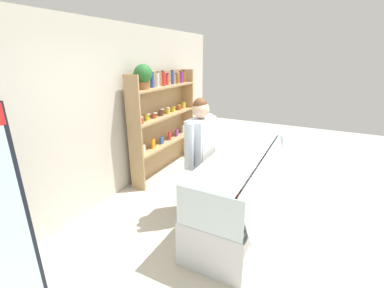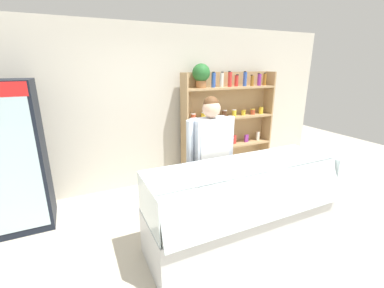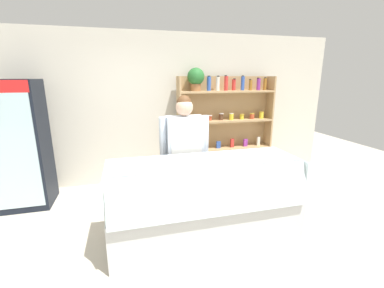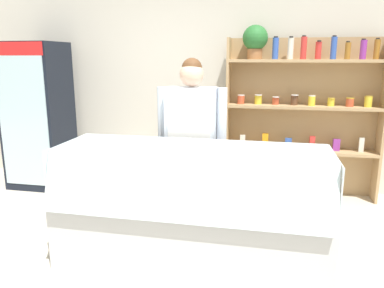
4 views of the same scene
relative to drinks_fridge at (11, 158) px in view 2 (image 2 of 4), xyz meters
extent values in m
plane|color=beige|center=(2.21, -1.58, -0.95)|extent=(12.00, 12.00, 0.00)
cube|color=beige|center=(2.21, 0.59, 0.40)|extent=(6.80, 0.10, 2.70)
cube|color=black|center=(0.00, 0.01, 0.00)|extent=(0.75, 0.62, 1.90)
cube|color=silver|center=(0.00, -0.31, 0.00)|extent=(0.67, 0.01, 1.70)
cylinder|color=orange|center=(-0.08, -0.24, -0.60)|extent=(0.07, 0.07, 0.21)
cylinder|color=#2D8C38|center=(0.08, -0.24, -0.62)|extent=(0.05, 0.05, 0.17)
cylinder|color=red|center=(0.23, -0.24, -0.61)|extent=(0.06, 0.06, 0.17)
cylinder|color=silver|center=(0.00, -0.24, -0.11)|extent=(0.07, 0.07, 0.18)
cylinder|color=purple|center=(0.21, -0.24, -0.13)|extent=(0.06, 0.06, 0.15)
cylinder|color=#3356B2|center=(0.08, -0.24, 0.39)|extent=(0.06, 0.06, 0.18)
cylinder|color=#2D8C38|center=(0.23, -0.24, 0.39)|extent=(0.06, 0.06, 0.18)
cube|color=tan|center=(3.39, 0.43, 0.02)|extent=(1.84, 0.02, 1.94)
cube|color=tan|center=(2.49, 0.29, 0.02)|extent=(0.03, 0.28, 1.94)
cube|color=tan|center=(4.29, 0.29, 0.02)|extent=(0.03, 0.28, 1.94)
cube|color=tan|center=(3.39, 0.29, -0.37)|extent=(1.78, 0.28, 0.04)
cube|color=tan|center=(3.39, 0.29, 0.17)|extent=(1.78, 0.28, 0.04)
cube|color=tan|center=(3.39, 0.29, 0.72)|extent=(1.78, 0.28, 0.04)
cylinder|color=#996038|center=(2.79, 0.29, 0.80)|extent=(0.18, 0.18, 0.12)
sphere|color=#27692D|center=(2.79, 0.29, 0.98)|extent=(0.30, 0.30, 0.30)
cylinder|color=#3356B2|center=(3.04, 0.29, 0.86)|extent=(0.07, 0.07, 0.25)
cylinder|color=black|center=(3.04, 0.29, 0.99)|extent=(0.05, 0.05, 0.02)
cylinder|color=silver|center=(3.21, 0.31, 0.86)|extent=(0.07, 0.07, 0.25)
cylinder|color=black|center=(3.21, 0.29, 0.99)|extent=(0.05, 0.05, 0.02)
cylinder|color=red|center=(3.36, 0.27, 0.86)|extent=(0.07, 0.07, 0.25)
cylinder|color=black|center=(3.36, 0.29, 1.00)|extent=(0.05, 0.05, 0.02)
cylinder|color=red|center=(3.53, 0.32, 0.83)|extent=(0.07, 0.07, 0.20)
cylinder|color=black|center=(3.53, 0.29, 0.94)|extent=(0.05, 0.05, 0.02)
cylinder|color=#3356B2|center=(3.69, 0.29, 0.86)|extent=(0.07, 0.07, 0.25)
cylinder|color=black|center=(3.69, 0.29, 0.99)|extent=(0.04, 0.04, 0.02)
cylinder|color=#9E6623|center=(3.84, 0.27, 0.83)|extent=(0.06, 0.06, 0.19)
cylinder|color=black|center=(3.84, 0.29, 0.93)|extent=(0.04, 0.04, 0.02)
cylinder|color=purple|center=(4.01, 0.27, 0.84)|extent=(0.07, 0.07, 0.21)
cylinder|color=black|center=(4.01, 0.29, 0.96)|extent=(0.05, 0.05, 0.02)
cylinder|color=#9E6623|center=(4.15, 0.29, 0.85)|extent=(0.06, 0.06, 0.22)
cylinder|color=black|center=(4.15, 0.29, 0.96)|extent=(0.04, 0.04, 0.02)
cylinder|color=#BF4C2D|center=(2.65, 0.28, 0.24)|extent=(0.09, 0.09, 0.10)
cylinder|color=silver|center=(2.65, 0.29, 0.30)|extent=(0.09, 0.09, 0.01)
cylinder|color=yellow|center=(2.86, 0.31, 0.25)|extent=(0.09, 0.09, 0.11)
cylinder|color=silver|center=(2.86, 0.29, 0.31)|extent=(0.09, 0.09, 0.01)
cylinder|color=#BF4C2D|center=(3.07, 0.31, 0.24)|extent=(0.08, 0.08, 0.09)
cylinder|color=silver|center=(3.07, 0.29, 0.29)|extent=(0.08, 0.08, 0.01)
cylinder|color=brown|center=(3.29, 0.31, 0.25)|extent=(0.09, 0.09, 0.12)
cylinder|color=silver|center=(3.29, 0.29, 0.31)|extent=(0.09, 0.09, 0.01)
cylinder|color=yellow|center=(3.49, 0.28, 0.25)|extent=(0.08, 0.08, 0.11)
cylinder|color=silver|center=(3.49, 0.29, 0.31)|extent=(0.08, 0.08, 0.01)
cylinder|color=yellow|center=(3.71, 0.30, 0.24)|extent=(0.08, 0.08, 0.09)
cylinder|color=gold|center=(3.71, 0.29, 0.28)|extent=(0.08, 0.08, 0.01)
cylinder|color=#BF4C2D|center=(3.92, 0.29, 0.24)|extent=(0.09, 0.09, 0.09)
cylinder|color=gold|center=(3.92, 0.29, 0.29)|extent=(0.09, 0.09, 0.01)
cylinder|color=yellow|center=(4.12, 0.29, 0.25)|extent=(0.08, 0.08, 0.12)
cylinder|color=gold|center=(4.12, 0.29, 0.32)|extent=(0.09, 0.09, 0.01)
cube|color=silver|center=(2.68, 0.29, -0.28)|extent=(0.07, 0.05, 0.15)
cube|color=orange|center=(2.96, 0.29, -0.26)|extent=(0.07, 0.04, 0.18)
cube|color=#3356B2|center=(3.25, 0.29, -0.28)|extent=(0.08, 0.04, 0.13)
cube|color=red|center=(3.53, 0.29, -0.27)|extent=(0.07, 0.05, 0.17)
cube|color=purple|center=(3.81, 0.29, -0.28)|extent=(0.08, 0.05, 0.15)
cube|color=silver|center=(4.10, 0.29, -0.26)|extent=(0.06, 0.04, 0.18)
cube|color=silver|center=(2.40, -1.54, -0.68)|extent=(2.22, 0.75, 0.55)
cube|color=white|center=(2.40, -1.54, -0.38)|extent=(2.16, 0.69, 0.03)
cube|color=silver|center=(2.40, -1.89, -0.18)|extent=(2.18, 0.16, 0.47)
cube|color=silver|center=(2.40, -1.49, 0.05)|extent=(2.18, 0.59, 0.01)
cube|color=silver|center=(1.30, -1.54, -0.18)|extent=(0.01, 0.71, 0.45)
cube|color=silver|center=(3.50, -1.54, -0.18)|extent=(0.01, 0.71, 0.45)
cube|color=beige|center=(1.56, -1.45, -0.34)|extent=(0.17, 0.11, 0.05)
cube|color=white|center=(1.56, -1.67, -0.34)|extent=(0.05, 0.03, 0.02)
cube|color=tan|center=(1.98, -1.45, -0.34)|extent=(0.17, 0.13, 0.06)
cube|color=white|center=(1.98, -1.67, -0.34)|extent=(0.05, 0.03, 0.02)
cube|color=tan|center=(2.40, -1.45, -0.34)|extent=(0.16, 0.13, 0.05)
cube|color=white|center=(2.40, -1.67, -0.34)|extent=(0.05, 0.03, 0.02)
cube|color=tan|center=(2.82, -1.45, -0.34)|extent=(0.16, 0.12, 0.05)
cube|color=white|center=(2.82, -1.67, -0.34)|extent=(0.05, 0.03, 0.02)
cube|color=beige|center=(3.24, -1.45, -0.34)|extent=(0.16, 0.12, 0.05)
cube|color=white|center=(3.24, -1.67, -0.34)|extent=(0.05, 0.03, 0.02)
cylinder|color=tan|center=(1.47, -1.65, -0.29)|extent=(0.18, 0.17, 0.15)
cylinder|color=#A35B4C|center=(1.69, -1.65, -0.30)|extent=(0.17, 0.15, 0.13)
cylinder|color=#C1706B|center=(1.91, -1.65, -0.29)|extent=(0.16, 0.16, 0.15)
cylinder|color=white|center=(2.95, -1.63, -0.25)|extent=(0.07, 0.07, 0.24)
cylinder|color=white|center=(3.05, -1.63, -0.27)|extent=(0.07, 0.07, 0.20)
cylinder|color=#2D2D38|center=(2.18, -0.98, -0.56)|extent=(0.13, 0.13, 0.79)
cylinder|color=#2D2D38|center=(2.39, -0.98, -0.56)|extent=(0.13, 0.13, 0.79)
cube|color=silver|center=(2.29, -0.98, 0.16)|extent=(0.47, 0.24, 0.65)
cube|color=white|center=(2.29, -1.11, -0.19)|extent=(0.40, 0.01, 1.22)
cylinder|color=silver|center=(2.00, -0.98, 0.19)|extent=(0.09, 0.09, 0.59)
cylinder|color=silver|center=(2.57, -0.98, 0.19)|extent=(0.09, 0.09, 0.59)
sphere|color=#D8AD8E|center=(2.29, -0.98, 0.60)|extent=(0.22, 0.22, 0.22)
sphere|color=brown|center=(2.29, -0.97, 0.66)|extent=(0.19, 0.19, 0.19)
camera|label=1|loc=(-0.65, -2.36, 1.26)|focal=24.00mm
camera|label=2|loc=(0.77, -3.66, 1.11)|focal=24.00mm
camera|label=3|loc=(1.55, -4.17, 0.98)|focal=24.00mm
camera|label=4|loc=(3.00, -4.39, 0.76)|focal=35.00mm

